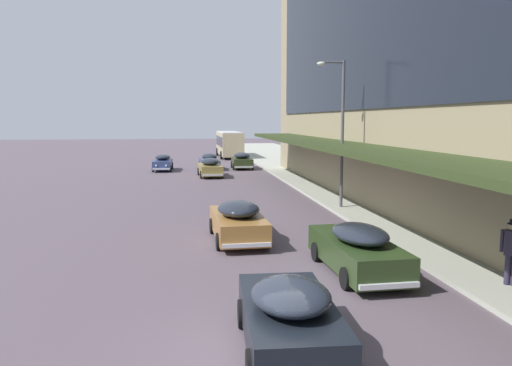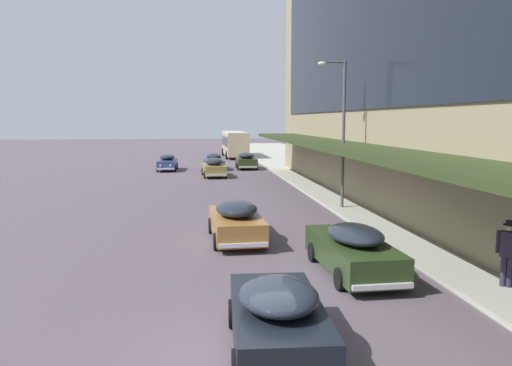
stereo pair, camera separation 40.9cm
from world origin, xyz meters
The scene contains 11 objects.
ground centered at (0.00, 0.00, 0.00)m, with size 240.00×240.00×0.00m, color #584B55.
transit_bus_kerbside_front centered at (4.07, 54.46, 1.88)m, with size 2.93×10.45×3.26m.
sedan_trailing_mid centered at (3.78, 5.12, 0.78)m, with size 2.02×4.95×1.56m.
sedan_far_back centered at (0.62, 0.22, 0.76)m, with size 2.08×4.32×1.52m.
sedan_lead_mid centered at (3.97, 38.96, 0.79)m, with size 2.04×4.43×1.61m.
sedan_trailing_near centered at (-3.62, 38.35, 0.75)m, with size 1.85×4.58×1.52m.
sedan_oncoming_rear centered at (0.79, 38.96, 0.77)m, with size 1.98×4.82×1.57m.
sedan_oncoming_front centered at (0.56, 9.81, 0.79)m, with size 2.09×4.76×1.59m.
sedan_second_near centered at (0.55, 32.51, 0.78)m, with size 2.05×4.60×1.59m.
pedestrian_at_kerb centered at (7.48, 3.01, 1.18)m, with size 0.51×0.43×1.86m.
street_lamp centered at (6.53, 15.92, 4.53)m, with size 1.50×0.28×7.61m.
Camera 1 is at (-1.40, -9.32, 4.71)m, focal length 35.00 mm.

